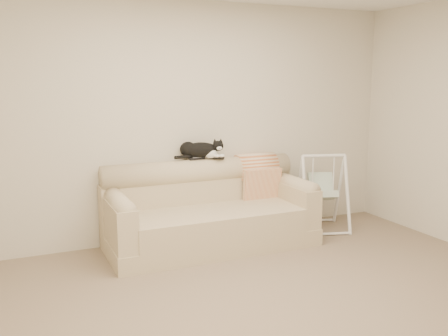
% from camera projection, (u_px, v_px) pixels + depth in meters
% --- Properties ---
extents(ground_plane, '(5.00, 5.00, 0.00)m').
position_uv_depth(ground_plane, '(278.00, 307.00, 3.93)').
color(ground_plane, '#776755').
rests_on(ground_plane, ground).
extents(room_shell, '(5.04, 4.04, 2.60)m').
position_uv_depth(room_shell, '(282.00, 113.00, 3.65)').
color(room_shell, beige).
rests_on(room_shell, ground).
extents(sofa, '(2.20, 0.93, 0.90)m').
position_uv_depth(sofa, '(209.00, 213.00, 5.34)').
color(sofa, tan).
rests_on(sofa, ground).
extents(remote_a, '(0.18, 0.07, 0.03)m').
position_uv_depth(remote_a, '(197.00, 158.00, 5.45)').
color(remote_a, black).
rests_on(remote_a, sofa).
extents(remote_b, '(0.18, 0.11, 0.02)m').
position_uv_depth(remote_b, '(217.00, 158.00, 5.52)').
color(remote_b, black).
rests_on(remote_b, sofa).
extents(tuxedo_cat, '(0.56, 0.30, 0.22)m').
position_uv_depth(tuxedo_cat, '(200.00, 150.00, 5.46)').
color(tuxedo_cat, black).
rests_on(tuxedo_cat, sofa).
extents(throw_blanket, '(0.46, 0.38, 0.58)m').
position_uv_depth(throw_blanket, '(256.00, 170.00, 5.76)').
color(throw_blanket, '#C46431').
rests_on(throw_blanket, sofa).
extents(baby_swing, '(0.69, 0.72, 0.91)m').
position_uv_depth(baby_swing, '(322.00, 192.00, 5.90)').
color(baby_swing, white).
rests_on(baby_swing, ground).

